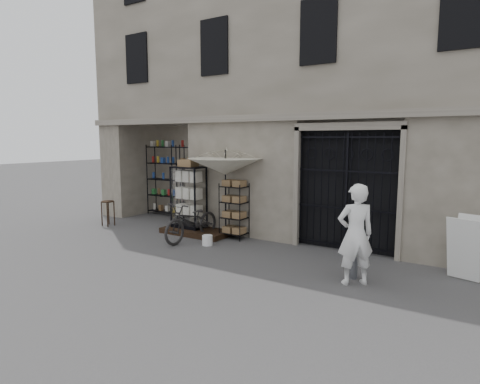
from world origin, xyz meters
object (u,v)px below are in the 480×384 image
Objects in this scene: wooden_stool at (108,213)px; easel_sign at (467,248)px; display_cabinet at (189,200)px; steel_bollard at (354,258)px; market_umbrella at (225,162)px; shopkeeper at (353,284)px; bicycle at (193,240)px; wire_rack at (234,211)px; white_bucket at (207,240)px.

wooden_stool is 0.65× the size of easel_sign.
easel_sign is (7.05, -0.16, -0.32)m from display_cabinet.
steel_bollard is at bearing -4.53° from wooden_stool.
market_umbrella is 1.52× the size of shopkeeper.
bicycle is at bearing 172.16° from steel_bollard.
wooden_stool is (-2.73, -0.65, -0.53)m from display_cabinet.
display_cabinet is at bearing -159.63° from wire_rack.
bicycle reaches higher than steel_bollard.
bicycle is at bearing -50.19° from shopkeeper.
shopkeeper is (5.30, -1.57, -0.95)m from display_cabinet.
white_bucket is at bearing -157.90° from easel_sign.
market_umbrella is (1.25, 0.07, 1.14)m from display_cabinet.
wire_rack is at bearing 10.51° from wooden_stool.
bicycle is at bearing -28.59° from display_cabinet.
shopkeeper is at bearing -10.25° from white_bucket.
wire_rack is at bearing 14.27° from market_umbrella.
bicycle is 2.55× the size of wooden_stool.
wire_rack reaches higher than steel_bollard.
display_cabinet is 1.51m from wire_rack.
wire_rack is at bearing 46.12° from bicycle.
white_bucket is at bearing -16.91° from display_cabinet.
white_bucket is at bearing -49.29° from shopkeeper.
market_umbrella is 2.39× the size of easel_sign.
market_umbrella reaches higher than white_bucket.
easel_sign is (9.78, 0.49, 0.21)m from wooden_stool.
display_cabinet is at bearing 13.34° from wooden_stool.
shopkeeper is at bearing -8.85° from wire_rack.
wire_rack is 0.76× the size of bicycle.
wooden_stool is 8.10m from shopkeeper.
market_umbrella is at bearing 10.28° from wooden_stool.
wire_rack is at bearing 21.10° from display_cabinet.
white_bucket is at bearing -2.78° from wooden_stool.
steel_bollard is 0.44× the size of shopkeeper.
steel_bollard is (7.94, -0.63, 0.00)m from wooden_stool.
easel_sign is (5.74, 0.69, 0.50)m from white_bucket.
display_cabinet reaches higher than steel_bollard.
bicycle reaches higher than wooden_stool.
bicycle is 1.65× the size of easel_sign.
wire_rack reaches higher than wooden_stool.
bicycle reaches higher than shopkeeper.
shopkeeper is 1.57× the size of easel_sign.
display_cabinet is 7.06m from easel_sign.
display_cabinet is at bearing -176.61° from market_umbrella.
display_cabinet is 2.30× the size of steel_bollard.
market_umbrella reaches higher than display_cabinet.
display_cabinet is 1.69m from market_umbrella.
shopkeeper is (4.05, -1.64, -2.09)m from market_umbrella.
bicycle is (-0.83, -0.79, -0.74)m from wire_rack.
steel_bollard is at bearing -18.85° from market_umbrella.
market_umbrella is 4.51m from steel_bollard.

